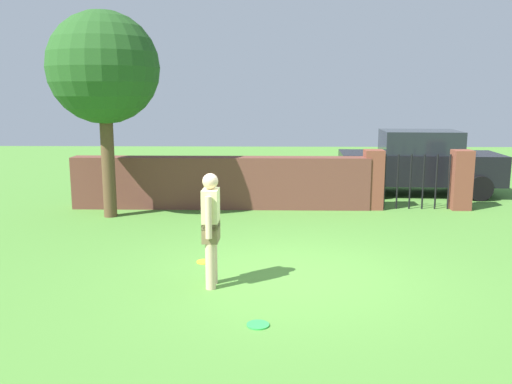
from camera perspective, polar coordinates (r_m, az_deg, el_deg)
ground_plane at (r=8.16m, az=3.89°, el=-8.94°), size 40.00×40.00×0.00m
brick_wall at (r=12.81m, az=-3.76°, el=0.99°), size 7.00×0.50×1.23m
tree at (r=12.16m, az=-15.81°, el=12.39°), size 2.38×2.38×4.42m
person at (r=7.55m, az=-4.78°, el=-3.45°), size 0.23×0.54×1.62m
fence_gate at (r=13.22m, az=16.63°, el=1.25°), size 2.49×0.44×1.40m
car at (r=15.23m, az=16.83°, el=3.01°), size 4.28×2.10×1.72m
frisbee_green at (r=6.55m, az=0.20°, el=-13.85°), size 0.27×0.27×0.02m
frisbee_yellow at (r=8.86m, az=-5.42°, el=-7.34°), size 0.27×0.27×0.02m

